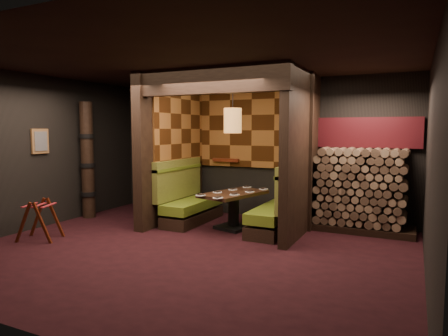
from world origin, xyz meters
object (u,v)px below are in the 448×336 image
at_px(booth_bench_left, 188,202).
at_px(dining_table, 234,205).
at_px(pendant_lamp, 233,121).
at_px(luggage_rack, 40,218).
at_px(firewood_stack, 364,190).
at_px(totem_column, 87,161).
at_px(booth_bench_right, 279,210).

distance_m(booth_bench_left, dining_table, 1.06).
bearing_deg(booth_bench_left, dining_table, -6.44).
distance_m(pendant_lamp, luggage_rack, 3.69).
distance_m(dining_table, firewood_stack, 2.37).
xyz_separation_m(luggage_rack, totem_column, (-0.51, 1.64, 0.83)).
distance_m(booth_bench_left, firewood_stack, 3.34).
bearing_deg(pendant_lamp, luggage_rack, -142.45).
xyz_separation_m(booth_bench_right, totem_column, (-3.98, -0.55, 0.79)).
relative_size(booth_bench_right, pendant_lamp, 1.48).
bearing_deg(booth_bench_right, firewood_stack, 27.35).
bearing_deg(firewood_stack, booth_bench_right, -152.65).
distance_m(luggage_rack, totem_column, 1.90).
height_order(dining_table, pendant_lamp, pendant_lamp).
relative_size(luggage_rack, firewood_stack, 0.45).
relative_size(dining_table, totem_column, 0.60).
height_order(booth_bench_right, firewood_stack, firewood_stack).
distance_m(booth_bench_right, luggage_rack, 4.10).
bearing_deg(firewood_stack, booth_bench_left, -167.83).
xyz_separation_m(dining_table, pendant_lamp, (0.00, -0.05, 1.55)).
bearing_deg(totem_column, booth_bench_left, 14.75).
relative_size(pendant_lamp, totem_column, 0.45).
bearing_deg(dining_table, booth_bench_right, 7.97).
bearing_deg(luggage_rack, dining_table, 38.23).
height_order(luggage_rack, firewood_stack, firewood_stack).
bearing_deg(luggage_rack, booth_bench_right, 32.21).
bearing_deg(dining_table, firewood_stack, 20.41).
relative_size(booth_bench_left, dining_table, 1.12).
bearing_deg(booth_bench_left, luggage_rack, -125.80).
relative_size(booth_bench_left, booth_bench_right, 1.00).
xyz_separation_m(booth_bench_left, luggage_rack, (-1.58, -2.19, -0.04)).
bearing_deg(firewood_stack, dining_table, -159.59).
distance_m(booth_bench_left, luggage_rack, 2.70).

